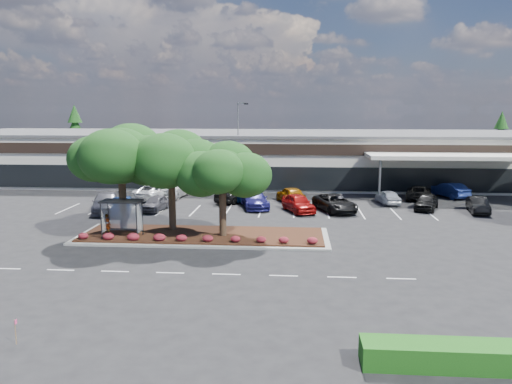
# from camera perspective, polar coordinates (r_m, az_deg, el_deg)

# --- Properties ---
(ground) EXTENTS (160.00, 160.00, 0.00)m
(ground) POSITION_cam_1_polar(r_m,az_deg,el_deg) (32.18, -3.85, -7.05)
(ground) COLOR black
(ground) RESTS_ON ground
(retail_store) EXTENTS (80.40, 25.20, 6.25)m
(retail_store) POSITION_cam_1_polar(r_m,az_deg,el_deg) (64.87, 0.50, 4.13)
(retail_store) COLOR silver
(retail_store) RESTS_ON ground
(landscape_island) EXTENTS (18.00, 6.00, 0.26)m
(landscape_island) POSITION_cam_1_polar(r_m,az_deg,el_deg) (36.27, -6.08, -4.98)
(landscape_island) COLOR gray
(landscape_island) RESTS_ON ground
(lane_markings) EXTENTS (33.12, 20.06, 0.01)m
(lane_markings) POSITION_cam_1_polar(r_m,az_deg,el_deg) (42.21, -2.00, -3.05)
(lane_markings) COLOR silver
(lane_markings) RESTS_ON ground
(shrub_row) EXTENTS (17.00, 0.80, 0.50)m
(shrub_row) POSITION_cam_1_polar(r_m,az_deg,el_deg) (34.18, -6.73, -5.22)
(shrub_row) COLOR maroon
(shrub_row) RESTS_ON landscape_island
(bus_shelter) EXTENTS (2.75, 1.55, 2.59)m
(bus_shelter) POSITION_cam_1_polar(r_m,az_deg,el_deg) (36.22, -15.03, -1.74)
(bus_shelter) COLOR black
(bus_shelter) RESTS_ON landscape_island
(island_tree_west) EXTENTS (7.20, 7.20, 7.89)m
(island_tree_west) POSITION_cam_1_polar(r_m,az_deg,el_deg) (37.53, -15.09, 1.58)
(island_tree_west) COLOR #17390F
(island_tree_west) RESTS_ON landscape_island
(island_tree_mid) EXTENTS (6.60, 6.60, 7.32)m
(island_tree_mid) POSITION_cam_1_polar(r_m,az_deg,el_deg) (37.22, -9.63, 1.27)
(island_tree_mid) COLOR #17390F
(island_tree_mid) RESTS_ON landscape_island
(island_tree_east) EXTENTS (5.80, 5.80, 6.50)m
(island_tree_east) POSITION_cam_1_polar(r_m,az_deg,el_deg) (35.05, -3.85, 0.20)
(island_tree_east) COLOR #17390F
(island_tree_east) RESTS_ON landscape_island
(hedge_south_east) EXTENTS (6.00, 1.30, 0.90)m
(hedge_south_east) POSITION_cam_1_polar(r_m,az_deg,el_deg) (19.86, 20.89, -17.05)
(hedge_south_east) COLOR #164A13
(hedge_south_east) RESTS_ON ground
(conifer_north_west) EXTENTS (4.40, 4.40, 10.00)m
(conifer_north_west) POSITION_cam_1_polar(r_m,az_deg,el_deg) (84.07, -19.90, 6.04)
(conifer_north_west) COLOR #17390F
(conifer_north_west) RESTS_ON ground
(conifer_north_east) EXTENTS (3.96, 3.96, 9.00)m
(conifer_north_east) POSITION_cam_1_polar(r_m,az_deg,el_deg) (80.28, 26.11, 5.15)
(conifer_north_east) COLOR #17390F
(conifer_north_east) RESTS_ON ground
(person_waiting) EXTENTS (0.62, 0.47, 1.54)m
(person_waiting) POSITION_cam_1_polar(r_m,az_deg,el_deg) (37.06, -16.67, -3.58)
(person_waiting) COLOR #594C47
(person_waiting) RESTS_ON landscape_island
(light_pole) EXTENTS (1.43, 0.50, 9.97)m
(light_pole) POSITION_cam_1_polar(r_m,az_deg,el_deg) (57.24, -1.95, 4.70)
(light_pole) COLOR gray
(light_pole) RESTS_ON ground
(survey_stake) EXTENTS (0.07, 0.14, 1.02)m
(survey_stake) POSITION_cam_1_polar(r_m,az_deg,el_deg) (22.25, -25.78, -13.86)
(survey_stake) COLOR #95734E
(survey_stake) RESTS_ON ground
(car_0) EXTENTS (4.10, 6.25, 1.68)m
(car_0) POSITION_cam_1_polar(r_m,az_deg,el_deg) (46.83, -16.76, -1.16)
(car_0) COLOR #5B5B63
(car_0) RESTS_ON ground
(car_1) EXTENTS (2.55, 4.55, 1.42)m
(car_1) POSITION_cam_1_polar(r_m,az_deg,el_deg) (45.57, -15.10, -1.54)
(car_1) COLOR navy
(car_1) RESTS_ON ground
(car_2) EXTENTS (2.19, 4.22, 1.37)m
(car_2) POSITION_cam_1_polar(r_m,az_deg,el_deg) (46.39, -11.40, -1.24)
(car_2) COLOR #515057
(car_2) RESTS_ON ground
(car_3) EXTENTS (3.48, 5.87, 1.59)m
(car_3) POSITION_cam_1_polar(r_m,az_deg,el_deg) (46.79, -0.19, -0.83)
(car_3) COLOR navy
(car_3) RESTS_ON ground
(car_4) EXTENTS (3.49, 5.05, 1.60)m
(car_4) POSITION_cam_1_polar(r_m,az_deg,el_deg) (45.00, 4.86, -1.27)
(car_4) COLOR #920B09
(car_4) RESTS_ON ground
(car_5) EXTENTS (1.94, 4.22, 1.40)m
(car_5) POSITION_cam_1_polar(r_m,az_deg,el_deg) (46.88, 9.16, -1.05)
(car_5) COLOR #4D4D54
(car_5) RESTS_ON ground
(car_6) EXTENTS (4.32, 6.06, 1.53)m
(car_6) POSITION_cam_1_polar(r_m,az_deg,el_deg) (45.61, 9.01, -1.25)
(car_6) COLOR black
(car_6) RESTS_ON ground
(car_7) EXTENTS (3.27, 4.68, 1.48)m
(car_7) POSITION_cam_1_polar(r_m,az_deg,el_deg) (48.43, 18.91, -1.06)
(car_7) COLOR black
(car_7) RESTS_ON ground
(car_8) EXTENTS (2.09, 4.37, 1.38)m
(car_8) POSITION_cam_1_polar(r_m,az_deg,el_deg) (48.71, 24.04, -1.37)
(car_8) COLOR black
(car_8) RESTS_ON ground
(car_9) EXTENTS (4.53, 6.49, 1.65)m
(car_9) POSITION_cam_1_polar(r_m,az_deg,el_deg) (51.94, -11.20, 0.04)
(car_9) COLOR white
(car_9) RESTS_ON ground
(car_10) EXTENTS (3.76, 6.51, 1.71)m
(car_10) POSITION_cam_1_polar(r_m,az_deg,el_deg) (53.48, -9.44, 0.39)
(car_10) COLOR silver
(car_10) RESTS_ON ground
(car_11) EXTENTS (3.54, 5.32, 1.68)m
(car_11) POSITION_cam_1_polar(r_m,az_deg,el_deg) (49.71, -2.70, -0.18)
(car_11) COLOR black
(car_11) RESTS_ON ground
(car_12) EXTENTS (3.67, 5.61, 1.51)m
(car_12) POSITION_cam_1_polar(r_m,az_deg,el_deg) (50.42, -1.47, -0.14)
(car_12) COLOR navy
(car_12) RESTS_ON ground
(car_13) EXTENTS (3.38, 5.12, 1.62)m
(car_13) POSITION_cam_1_polar(r_m,az_deg,el_deg) (49.29, 4.01, -0.31)
(car_13) COLOR #814803
(car_13) RESTS_ON ground
(car_15) EXTENTS (2.18, 4.20, 1.36)m
(car_15) POSITION_cam_1_polar(r_m,az_deg,el_deg) (50.36, 14.83, -0.54)
(car_15) COLOR silver
(car_15) RESTS_ON ground
(car_16) EXTENTS (3.62, 5.64, 1.45)m
(car_16) POSITION_cam_1_polar(r_m,az_deg,el_deg) (53.76, 18.12, -0.04)
(car_16) COLOR black
(car_16) RESTS_ON ground
(car_17) EXTENTS (3.42, 5.04, 1.57)m
(car_17) POSITION_cam_1_polar(r_m,az_deg,el_deg) (56.04, 21.20, 0.22)
(car_17) COLOR navy
(car_17) RESTS_ON ground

